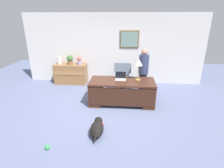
# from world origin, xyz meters

# --- Properties ---
(ground_plane) EXTENTS (12.00, 12.00, 0.00)m
(ground_plane) POSITION_xyz_m (0.00, 0.00, 0.00)
(ground_plane) COLOR slate
(back_wall) EXTENTS (7.00, 0.16, 2.70)m
(back_wall) POSITION_xyz_m (0.01, 2.60, 1.35)
(back_wall) COLOR silver
(back_wall) RESTS_ON ground_plane
(desk) EXTENTS (1.95, 0.88, 0.74)m
(desk) POSITION_xyz_m (0.42, 0.59, 0.41)
(desk) COLOR #422316
(desk) RESTS_ON ground_plane
(credenza) EXTENTS (1.26, 0.50, 0.78)m
(credenza) POSITION_xyz_m (-1.69, 2.25, 0.39)
(credenza) COLOR olive
(credenza) RESTS_ON ground_plane
(armchair) EXTENTS (0.60, 0.59, 1.02)m
(armchair) POSITION_xyz_m (0.40, 1.58, 0.46)
(armchair) COLOR slate
(armchair) RESTS_ON ground_plane
(person_standing) EXTENTS (0.32, 0.32, 1.60)m
(person_standing) POSITION_xyz_m (1.10, 1.32, 0.82)
(person_standing) COLOR #262323
(person_standing) RESTS_ON ground_plane
(dog_lying) EXTENTS (0.32, 0.73, 0.30)m
(dog_lying) POSITION_xyz_m (-0.09, -1.01, 0.16)
(dog_lying) COLOR black
(dog_lying) RESTS_ON ground_plane
(laptop) EXTENTS (0.32, 0.22, 0.22)m
(laptop) POSITION_xyz_m (0.36, 0.74, 0.80)
(laptop) COLOR #B2B5BA
(laptop) RESTS_ON desk
(desk_lamp) EXTENTS (0.22, 0.22, 0.64)m
(desk_lamp) POSITION_xyz_m (0.89, 0.73, 1.25)
(desk_lamp) COLOR #9E8447
(desk_lamp) RESTS_ON desk
(vase_with_flowers) EXTENTS (0.17, 0.17, 0.32)m
(vase_with_flowers) POSITION_xyz_m (-1.30, 2.25, 0.97)
(vase_with_flowers) COLOR #978BCB
(vase_with_flowers) RESTS_ON credenza
(vase_empty) EXTENTS (0.15, 0.15, 0.30)m
(vase_empty) POSITION_xyz_m (-2.10, 2.25, 0.94)
(vase_empty) COLOR silver
(vase_empty) RESTS_ON credenza
(potted_plant) EXTENTS (0.24, 0.24, 0.36)m
(potted_plant) POSITION_xyz_m (-1.67, 2.25, 0.98)
(potted_plant) COLOR brown
(potted_plant) RESTS_ON credenza
(dog_toy_ball) EXTENTS (0.10, 0.10, 0.10)m
(dog_toy_ball) POSITION_xyz_m (-1.03, -1.60, 0.05)
(dog_toy_ball) COLOR green
(dog_toy_ball) RESTS_ON ground_plane
(dog_toy_bone) EXTENTS (0.17, 0.16, 0.05)m
(dog_toy_bone) POSITION_xyz_m (-0.05, -0.65, 0.03)
(dog_toy_bone) COLOR #E53F33
(dog_toy_bone) RESTS_ON ground_plane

